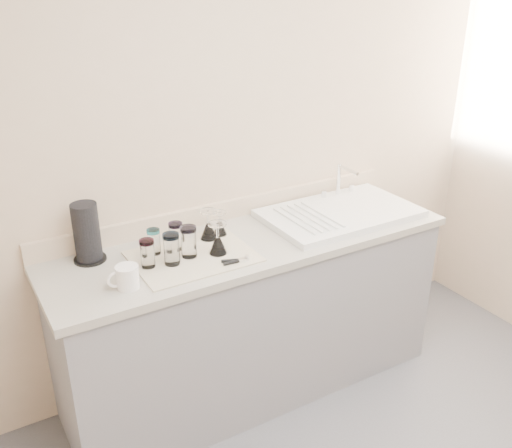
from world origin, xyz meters
TOP-DOWN VIEW (x-y plane):
  - room_envelope at (0.00, 0.00)m, footprint 3.54×3.50m
  - counter_unit at (0.00, 1.20)m, footprint 2.06×0.62m
  - sink_unit at (0.55, 1.20)m, footprint 0.82×0.50m
  - dish_towel at (-0.34, 1.17)m, footprint 0.55×0.42m
  - tumbler_cyan at (-0.48, 1.28)m, footprint 0.06×0.06m
  - tumbler_purple at (-0.37, 1.27)m, footprint 0.07×0.07m
  - tumbler_magenta at (-0.55, 1.17)m, footprint 0.07×0.07m
  - tumbler_blue at (-0.45, 1.14)m, footprint 0.07×0.07m
  - tumbler_lavender at (-0.35, 1.17)m, footprint 0.08×0.08m
  - goblet_back_left at (-0.19, 1.29)m, footprint 0.08×0.08m
  - goblet_back_right at (-0.12, 1.31)m, footprint 0.07×0.07m
  - goblet_front_left at (-0.22, 1.13)m, footprint 0.09×0.09m
  - can_opener at (-0.20, 1.01)m, footprint 0.12×0.06m
  - white_mug at (-0.69, 1.06)m, footprint 0.14×0.10m
  - paper_towel_roll at (-0.76, 1.38)m, footprint 0.15×0.15m

SIDE VIEW (x-z plane):
  - counter_unit at x=0.00m, z-range 0.00..0.90m
  - dish_towel at x=-0.34m, z-range 0.90..0.91m
  - can_opener at x=-0.20m, z-range 0.91..0.92m
  - sink_unit at x=0.55m, z-range 0.81..1.03m
  - goblet_back_right at x=-0.12m, z-range 0.89..1.01m
  - white_mug at x=-0.69m, z-range 0.90..1.00m
  - goblet_back_left at x=-0.19m, z-range 0.88..1.03m
  - goblet_front_left at x=-0.22m, z-range 0.88..1.04m
  - tumbler_cyan at x=-0.48m, z-range 0.91..1.03m
  - tumbler_magenta at x=-0.55m, z-range 0.91..1.04m
  - tumbler_purple at x=-0.37m, z-range 0.91..1.04m
  - tumbler_blue at x=-0.45m, z-range 0.91..1.06m
  - tumbler_lavender at x=-0.35m, z-range 0.91..1.06m
  - paper_towel_roll at x=-0.76m, z-range 0.90..1.18m
  - room_envelope at x=0.00m, z-range 0.30..2.82m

